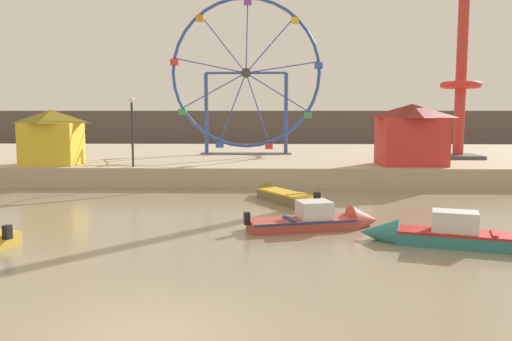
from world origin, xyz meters
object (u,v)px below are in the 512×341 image
object	(u,v)px
motorboat_olive_wood	(280,195)
carnival_booth_red_striped	(411,134)
motorboat_teal_painted	(444,235)
motorboat_faded_red	(325,220)
carnival_booth_yellow_awning	(52,136)
promenade_lamp_near	(132,121)
drop_tower_red_tower	(461,66)
ferris_wheel_blue_frame	(246,76)

from	to	relation	value
motorboat_olive_wood	carnival_booth_red_striped	size ratio (longest dim) A/B	1.23
motorboat_olive_wood	motorboat_teal_painted	size ratio (longest dim) A/B	0.85
motorboat_olive_wood	motorboat_faded_red	xyz separation A→B (m)	(1.54, -5.90, 0.02)
motorboat_teal_painted	carnival_booth_yellow_awning	bearing A→B (deg)	-19.44
motorboat_olive_wood	promenade_lamp_near	world-z (taller)	promenade_lamp_near
carnival_booth_yellow_awning	motorboat_faded_red	bearing A→B (deg)	-38.18
motorboat_teal_painted	carnival_booth_yellow_awning	world-z (taller)	carnival_booth_yellow_awning
drop_tower_red_tower	promenade_lamp_near	world-z (taller)	drop_tower_red_tower
motorboat_teal_painted	carnival_booth_red_striped	size ratio (longest dim) A/B	1.45
motorboat_faded_red	ferris_wheel_blue_frame	world-z (taller)	ferris_wheel_blue_frame
motorboat_teal_painted	motorboat_faded_red	size ratio (longest dim) A/B	1.16
motorboat_faded_red	motorboat_olive_wood	bearing A→B (deg)	89.44
motorboat_olive_wood	drop_tower_red_tower	distance (m)	17.80
motorboat_teal_painted	carnival_booth_yellow_awning	distance (m)	23.40
drop_tower_red_tower	motorboat_faded_red	bearing A→B (deg)	-122.46
promenade_lamp_near	motorboat_olive_wood	bearing A→B (deg)	-29.04
ferris_wheel_blue_frame	carnival_booth_yellow_awning	xyz separation A→B (m)	(-11.14, -8.13, -4.04)
motorboat_teal_painted	drop_tower_red_tower	xyz separation A→B (m)	(7.10, 19.12, 6.98)
motorboat_olive_wood	promenade_lamp_near	size ratio (longest dim) A/B	1.29
carnival_booth_red_striped	promenade_lamp_near	xyz separation A→B (m)	(-16.04, -1.46, 0.72)
drop_tower_red_tower	promenade_lamp_near	xyz separation A→B (m)	(-20.48, -6.27, -3.60)
carnival_booth_red_striped	promenade_lamp_near	size ratio (longest dim) A/B	1.05
motorboat_teal_painted	ferris_wheel_blue_frame	xyz separation A→B (m)	(-7.37, 22.22, 6.53)
motorboat_olive_wood	motorboat_teal_painted	world-z (taller)	motorboat_teal_painted
promenade_lamp_near	motorboat_teal_painted	bearing A→B (deg)	-43.86
ferris_wheel_blue_frame	carnival_booth_red_striped	size ratio (longest dim) A/B	2.76
carnival_booth_red_striped	promenade_lamp_near	bearing A→B (deg)	-177.13
motorboat_olive_wood	ferris_wheel_blue_frame	xyz separation A→B (m)	(-2.27, 13.95, 6.60)
motorboat_olive_wood	drop_tower_red_tower	size ratio (longest dim) A/B	0.33
motorboat_faded_red	carnival_booth_red_striped	size ratio (longest dim) A/B	1.25
drop_tower_red_tower	carnival_booth_red_striped	distance (m)	7.85
ferris_wheel_blue_frame	carnival_booth_yellow_awning	size ratio (longest dim) A/B	3.32
carnival_booth_red_striped	promenade_lamp_near	world-z (taller)	promenade_lamp_near
ferris_wheel_blue_frame	drop_tower_red_tower	xyz separation A→B (m)	(14.48, -3.09, 0.44)
motorboat_teal_painted	motorboat_faded_red	world-z (taller)	motorboat_teal_painted
ferris_wheel_blue_frame	carnival_booth_yellow_awning	world-z (taller)	ferris_wheel_blue_frame
carnival_booth_red_striped	drop_tower_red_tower	bearing A→B (deg)	44.97
ferris_wheel_blue_frame	carnival_booth_yellow_awning	bearing A→B (deg)	-143.90
motorboat_faded_red	ferris_wheel_blue_frame	distance (m)	21.26
drop_tower_red_tower	carnival_booth_yellow_awning	distance (m)	26.49
motorboat_olive_wood	carnival_booth_yellow_awning	bearing A→B (deg)	35.32
motorboat_olive_wood	drop_tower_red_tower	world-z (taller)	drop_tower_red_tower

